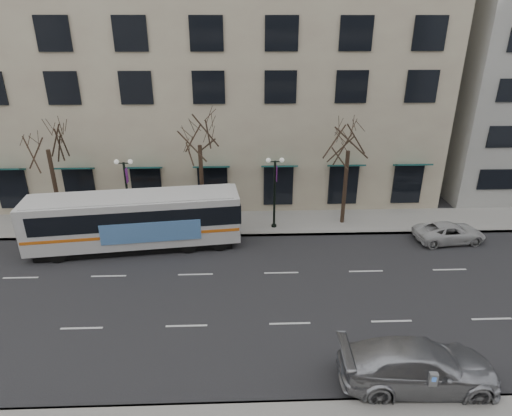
{
  "coord_description": "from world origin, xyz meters",
  "views": [
    {
      "loc": [
        2.77,
        -19.05,
        13.4
      ],
      "look_at": [
        3.53,
        2.66,
        4.0
      ],
      "focal_mm": 30.0,
      "sensor_mm": 36.0,
      "label": 1
    }
  ],
  "objects_px": {
    "tree_far_left": "(45,135)",
    "white_pickup": "(449,232)",
    "lamp_post_left": "(127,192)",
    "silver_car": "(418,365)",
    "tree_far_mid": "(199,131)",
    "lamp_post_right": "(275,190)",
    "pay_station": "(432,382)",
    "tree_far_right": "(349,137)",
    "city_bus": "(136,219)"
  },
  "relations": [
    {
      "from": "silver_car",
      "to": "pay_station",
      "type": "xyz_separation_m",
      "value": [
        0.06,
        -1.1,
        0.27
      ]
    },
    {
      "from": "lamp_post_left",
      "to": "tree_far_right",
      "type": "bearing_deg",
      "value": 2.29
    },
    {
      "from": "tree_far_left",
      "to": "lamp_post_right",
      "type": "bearing_deg",
      "value": -2.29
    },
    {
      "from": "city_bus",
      "to": "silver_car",
      "type": "bearing_deg",
      "value": -48.04
    },
    {
      "from": "tree_far_left",
      "to": "white_pickup",
      "type": "xyz_separation_m",
      "value": [
        26.52,
        -2.91,
        -6.06
      ]
    },
    {
      "from": "pay_station",
      "to": "tree_far_left",
      "type": "bearing_deg",
      "value": 146.98
    },
    {
      "from": "lamp_post_right",
      "to": "pay_station",
      "type": "xyz_separation_m",
      "value": [
        4.73,
        -15.5,
        -1.76
      ]
    },
    {
      "from": "tree_far_right",
      "to": "pay_station",
      "type": "xyz_separation_m",
      "value": [
        -0.26,
        -16.1,
        -5.23
      ]
    },
    {
      "from": "tree_far_right",
      "to": "tree_far_mid",
      "type": "bearing_deg",
      "value": 180.0
    },
    {
      "from": "city_bus",
      "to": "pay_station",
      "type": "height_order",
      "value": "city_bus"
    },
    {
      "from": "tree_far_right",
      "to": "silver_car",
      "type": "xyz_separation_m",
      "value": [
        -0.32,
        -15.0,
        -5.51
      ]
    },
    {
      "from": "tree_far_left",
      "to": "white_pickup",
      "type": "relative_size",
      "value": 1.81
    },
    {
      "from": "tree_far_mid",
      "to": "lamp_post_right",
      "type": "distance_m",
      "value": 6.41
    },
    {
      "from": "tree_far_mid",
      "to": "pay_station",
      "type": "bearing_deg",
      "value": -58.83
    },
    {
      "from": "lamp_post_right",
      "to": "tree_far_left",
      "type": "bearing_deg",
      "value": 177.71
    },
    {
      "from": "tree_far_right",
      "to": "pay_station",
      "type": "bearing_deg",
      "value": -90.93
    },
    {
      "from": "lamp_post_right",
      "to": "city_bus",
      "type": "height_order",
      "value": "lamp_post_right"
    },
    {
      "from": "lamp_post_right",
      "to": "white_pickup",
      "type": "bearing_deg",
      "value": -11.35
    },
    {
      "from": "city_bus",
      "to": "silver_car",
      "type": "distance_m",
      "value": 18.21
    },
    {
      "from": "lamp_post_left",
      "to": "white_pickup",
      "type": "relative_size",
      "value": 1.13
    },
    {
      "from": "tree_far_left",
      "to": "tree_far_right",
      "type": "relative_size",
      "value": 1.03
    },
    {
      "from": "tree_far_right",
      "to": "lamp_post_right",
      "type": "relative_size",
      "value": 1.55
    },
    {
      "from": "tree_far_left",
      "to": "white_pickup",
      "type": "distance_m",
      "value": 27.35
    },
    {
      "from": "tree_far_left",
      "to": "tree_far_mid",
      "type": "distance_m",
      "value": 10.0
    },
    {
      "from": "white_pickup",
      "to": "silver_car",
      "type": "bearing_deg",
      "value": 145.29
    },
    {
      "from": "tree_far_right",
      "to": "city_bus",
      "type": "distance_m",
      "value": 14.97
    },
    {
      "from": "tree_far_left",
      "to": "silver_car",
      "type": "distance_m",
      "value": 25.41
    },
    {
      "from": "tree_far_right",
      "to": "pay_station",
      "type": "distance_m",
      "value": 16.93
    },
    {
      "from": "silver_car",
      "to": "lamp_post_left",
      "type": "bearing_deg",
      "value": 47.59
    },
    {
      "from": "lamp_post_left",
      "to": "tree_far_mid",
      "type": "bearing_deg",
      "value": 6.85
    },
    {
      "from": "silver_car",
      "to": "white_pickup",
      "type": "height_order",
      "value": "silver_car"
    },
    {
      "from": "tree_far_left",
      "to": "lamp_post_right",
      "type": "relative_size",
      "value": 1.6
    },
    {
      "from": "tree_far_mid",
      "to": "tree_far_right",
      "type": "relative_size",
      "value": 1.06
    },
    {
      "from": "tree_far_left",
      "to": "city_bus",
      "type": "relative_size",
      "value": 0.62
    },
    {
      "from": "lamp_post_left",
      "to": "silver_car",
      "type": "height_order",
      "value": "lamp_post_left"
    },
    {
      "from": "silver_car",
      "to": "pay_station",
      "type": "distance_m",
      "value": 1.14
    },
    {
      "from": "lamp_post_left",
      "to": "tree_far_left",
      "type": "bearing_deg",
      "value": 173.17
    },
    {
      "from": "tree_far_mid",
      "to": "white_pickup",
      "type": "relative_size",
      "value": 1.86
    },
    {
      "from": "tree_far_mid",
      "to": "lamp_post_left",
      "type": "height_order",
      "value": "tree_far_mid"
    },
    {
      "from": "lamp_post_right",
      "to": "white_pickup",
      "type": "height_order",
      "value": "lamp_post_right"
    },
    {
      "from": "lamp_post_right",
      "to": "city_bus",
      "type": "xyz_separation_m",
      "value": [
        -8.98,
        -2.39,
        -0.98
      ]
    },
    {
      "from": "tree_far_mid",
      "to": "lamp_post_left",
      "type": "distance_m",
      "value": 6.4
    },
    {
      "from": "pay_station",
      "to": "city_bus",
      "type": "bearing_deg",
      "value": 142.48
    },
    {
      "from": "white_pickup",
      "to": "tree_far_left",
      "type": "bearing_deg",
      "value": 78.53
    },
    {
      "from": "lamp_post_right",
      "to": "pay_station",
      "type": "bearing_deg",
      "value": -73.03
    },
    {
      "from": "tree_far_mid",
      "to": "lamp_post_left",
      "type": "xyz_separation_m",
      "value": [
        -4.99,
        -0.6,
        -3.96
      ]
    },
    {
      "from": "tree_far_right",
      "to": "white_pickup",
      "type": "distance_m",
      "value": 9.18
    },
    {
      "from": "tree_far_right",
      "to": "white_pickup",
      "type": "xyz_separation_m",
      "value": [
        6.52,
        -2.91,
        -5.78
      ]
    },
    {
      "from": "tree_far_left",
      "to": "tree_far_right",
      "type": "bearing_deg",
      "value": 0.0
    },
    {
      "from": "tree_far_left",
      "to": "lamp_post_left",
      "type": "height_order",
      "value": "tree_far_left"
    }
  ]
}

